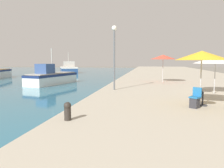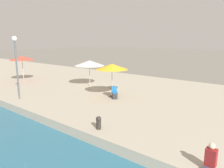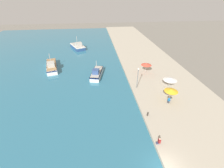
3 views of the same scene
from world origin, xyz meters
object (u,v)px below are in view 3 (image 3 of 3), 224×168
cafe_chair_left (169,101)px  fishing_boat_far (78,46)px  cafe_umbrella_striped (146,64)px  lamppost (138,75)px  cafe_umbrella_white (170,79)px  fishing_boat_mid (52,66)px  fishing_boat_near (97,73)px  mooring_bollard (148,114)px  cafe_umbrella_pink (171,90)px  person_at_quay (159,141)px  cafe_table (170,98)px

cafe_chair_left → fishing_boat_far: bearing=-22.8°
cafe_umbrella_striped → lamppost: 7.33m
cafe_umbrella_white → lamppost: lamppost is taller
fishing_boat_far → lamppost: lamppost is taller
fishing_boat_mid → fishing_boat_far: size_ratio=1.13×
fishing_boat_near → cafe_chair_left: size_ratio=7.85×
cafe_umbrella_white → mooring_bollard: cafe_umbrella_white is taller
cafe_umbrella_striped → cafe_chair_left: size_ratio=2.93×
fishing_boat_far → cafe_umbrella_white: size_ratio=2.96×
fishing_boat_mid → cafe_umbrella_pink: bearing=-49.1°
fishing_boat_near → mooring_bollard: 17.31m
cafe_umbrella_pink → mooring_bollard: cafe_umbrella_pink is taller
person_at_quay → mooring_bollard: 5.25m
cafe_umbrella_white → lamppost: bearing=173.2°
cafe_umbrella_white → fishing_boat_near: bearing=151.7°
fishing_boat_mid → cafe_chair_left: fishing_boat_mid is taller
fishing_boat_far → person_at_quay: size_ratio=8.26×
fishing_boat_near → cafe_umbrella_striped: (11.93, -0.93, 2.15)m
cafe_umbrella_pink → lamppost: bearing=134.1°
fishing_boat_mid → cafe_umbrella_striped: (23.81, -6.44, 2.11)m
fishing_boat_mid → cafe_table: fishing_boat_mid is taller
person_at_quay → lamppost: lamppost is taller
cafe_umbrella_white → person_at_quay: size_ratio=2.79×
cafe_umbrella_pink → lamppost: 6.94m
cafe_umbrella_striped → cafe_chair_left: 11.90m
cafe_umbrella_white → mooring_bollard: size_ratio=4.22×
fishing_boat_mid → cafe_umbrella_white: bearing=-40.5°
fishing_boat_mid → cafe_umbrella_white: 29.85m
cafe_chair_left → mooring_bollard: cafe_chair_left is taller
fishing_boat_near → mooring_bollard: bearing=-50.8°
person_at_quay → cafe_chair_left: bearing=58.1°
person_at_quay → lamppost: bearing=87.6°
cafe_umbrella_striped → person_at_quay: 20.37m
mooring_bollard → fishing_boat_far: bearing=110.5°
fishing_boat_mid → lamppost: 23.83m
fishing_boat_near → lamppost: lamppost is taller
lamppost → fishing_boat_mid: bearing=147.7°
person_at_quay → cafe_umbrella_white: bearing=60.8°
fishing_boat_near → cafe_umbrella_striped: fishing_boat_near is taller
fishing_boat_near → fishing_boat_mid: 13.10m
cafe_umbrella_pink → person_at_quay: cafe_umbrella_pink is taller
cafe_umbrella_striped → lamppost: lamppost is taller
cafe_table → fishing_boat_mid: bearing=144.8°
cafe_umbrella_white → cafe_umbrella_striped: (-2.78, 7.01, 0.29)m
cafe_umbrella_pink → lamppost: size_ratio=0.56×
cafe_umbrella_striped → mooring_bollard: (-4.18, -14.55, -2.10)m
cafe_umbrella_pink → fishing_boat_far: bearing=119.4°
fishing_boat_near → fishing_boat_mid: (-11.88, 5.51, 0.05)m
fishing_boat_far → cafe_umbrella_striped: fishing_boat_far is taller
cafe_umbrella_pink → cafe_chair_left: (-0.32, -0.52, -2.00)m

